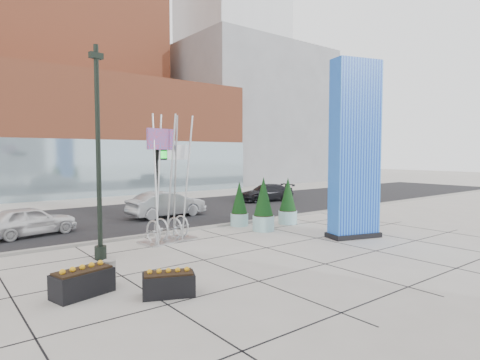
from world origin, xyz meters
TOP-DOWN VIEW (x-y plane):
  - ground at (0.00, 0.00)m, footprint 160.00×160.00m
  - street_asphalt at (0.00, 10.00)m, footprint 80.00×12.00m
  - curb_edge at (0.00, 4.00)m, footprint 80.00×0.30m
  - tower_podium at (1.00, 27.00)m, footprint 34.00×10.00m
  - tower_glass_front at (1.00, 22.20)m, footprint 34.00×0.60m
  - building_grey_parking at (26.00, 32.00)m, footprint 20.00×18.00m
  - building_pale_office at (36.00, 48.00)m, footprint 16.00×16.00m
  - blue_pylon at (5.46, -1.88)m, footprint 2.57×1.69m
  - lamp_post at (-4.82, 1.41)m, footprint 0.50×0.42m
  - public_art_sculpture at (-1.48, 2.59)m, footprint 2.58×1.58m
  - concrete_bollard at (-5.58, -1.57)m, footprint 0.37×0.37m
  - overhead_street_sign at (-1.14, 2.92)m, footprint 1.85×0.63m
  - round_planter_east at (5.63, 2.47)m, footprint 1.00×1.00m
  - round_planter_mid at (3.20, 3.60)m, footprint 0.93×0.93m
  - round_planter_west at (3.29, 1.80)m, footprint 1.06×1.06m
  - box_planter_north at (-6.46, -2.00)m, footprint 1.66×1.11m
  - box_planter_south at (-4.67, -3.44)m, footprint 1.52×1.18m
  - car_white_west at (-6.01, 7.40)m, footprint 4.28×2.42m
  - car_silver_mid at (1.54, 8.50)m, footprint 4.73×1.87m
  - car_dark_east at (11.52, 10.85)m, footprint 4.82×2.49m

SIDE VIEW (x-z plane):
  - ground at x=0.00m, z-range 0.00..0.00m
  - street_asphalt at x=0.00m, z-range 0.00..0.02m
  - curb_edge at x=0.00m, z-range 0.00..0.12m
  - box_planter_south at x=-4.67m, z-range -0.03..0.72m
  - concrete_bollard at x=-5.58m, z-range 0.00..0.71m
  - box_planter_north at x=-6.46m, z-range -0.03..0.80m
  - car_dark_east at x=11.52m, z-range 0.00..1.34m
  - car_white_west at x=-6.01m, z-range 0.00..1.38m
  - car_silver_mid at x=1.54m, z-range 0.00..1.53m
  - round_planter_mid at x=3.20m, z-range -0.06..2.26m
  - round_planter_east at x=5.63m, z-range -0.07..2.44m
  - round_planter_west at x=3.29m, z-range -0.07..2.58m
  - public_art_sculpture at x=-1.48m, z-range -1.30..4.18m
  - tower_glass_front at x=1.00m, z-range 0.00..5.00m
  - lamp_post at x=-4.82m, z-range -0.68..6.87m
  - overhead_street_sign at x=-1.14m, z-range 1.42..5.39m
  - blue_pylon at x=5.46m, z-range -0.13..7.76m
  - tower_podium at x=1.00m, z-range 0.00..11.00m
  - building_grey_parking at x=26.00m, z-range 0.00..18.00m
  - building_pale_office at x=36.00m, z-range 0.00..55.00m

